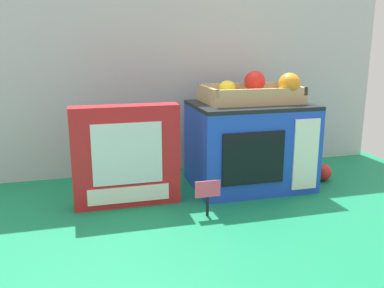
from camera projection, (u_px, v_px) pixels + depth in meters
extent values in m
plane|color=#147A4C|center=(192.00, 196.00, 1.26)|extent=(1.70, 1.70, 0.00)
cube|color=#B7BABF|center=(170.00, 66.00, 1.45)|extent=(1.61, 0.03, 0.76)
cube|color=blue|center=(249.00, 147.00, 1.33)|extent=(0.37, 0.26, 0.26)
cube|color=black|center=(251.00, 105.00, 1.30)|extent=(0.37, 0.26, 0.01)
cube|color=black|center=(254.00, 158.00, 1.20)|extent=(0.19, 0.01, 0.16)
cube|color=white|center=(306.00, 154.00, 1.24)|extent=(0.08, 0.01, 0.22)
cube|color=tan|center=(250.00, 98.00, 1.32)|extent=(0.30, 0.20, 0.03)
cube|color=tan|center=(262.00, 93.00, 1.23)|extent=(0.30, 0.01, 0.02)
cube|color=tan|center=(239.00, 87.00, 1.40)|extent=(0.30, 0.01, 0.02)
cube|color=tan|center=(207.00, 91.00, 1.28)|extent=(0.01, 0.20, 0.02)
cube|color=tan|center=(291.00, 88.00, 1.35)|extent=(0.01, 0.20, 0.02)
ellipsoid|color=yellow|center=(227.00, 87.00, 1.30)|extent=(0.08, 0.07, 0.04)
sphere|color=orange|center=(289.00, 84.00, 1.27)|extent=(0.07, 0.07, 0.07)
sphere|color=red|center=(255.00, 81.00, 1.35)|extent=(0.07, 0.07, 0.07)
cube|color=red|center=(126.00, 156.00, 1.17)|extent=(0.30, 0.06, 0.29)
cube|color=silver|center=(127.00, 154.00, 1.13)|extent=(0.19, 0.00, 0.17)
cube|color=white|center=(129.00, 195.00, 1.16)|extent=(0.23, 0.00, 0.05)
cylinder|color=black|center=(206.00, 206.00, 1.11)|extent=(0.01, 0.01, 0.06)
cube|color=#F44C6B|center=(206.00, 189.00, 1.10)|extent=(0.07, 0.00, 0.05)
sphere|color=red|center=(323.00, 172.00, 1.40)|extent=(0.06, 0.06, 0.06)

